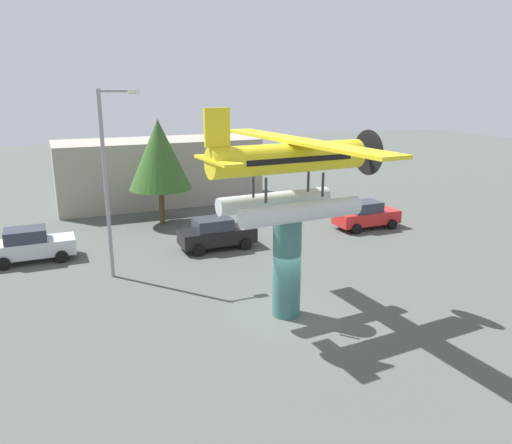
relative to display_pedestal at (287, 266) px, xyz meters
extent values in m
plane|color=#4C514C|center=(0.00, 0.00, -2.04)|extent=(140.00, 140.00, 0.00)
cylinder|color=#386B66|center=(0.00, 0.00, 0.00)|extent=(1.10, 1.10, 4.08)
cylinder|color=silver|center=(0.06, -1.00, 2.39)|extent=(4.83, 0.97, 0.70)
cylinder|color=#333338|center=(1.23, -0.43, 3.19)|extent=(0.11, 0.11, 0.90)
cylinder|color=#333338|center=(-1.17, -0.57, 3.19)|extent=(0.11, 0.11, 0.90)
cylinder|color=silver|center=(-0.06, 1.00, 2.39)|extent=(4.83, 0.97, 0.70)
cylinder|color=#333338|center=(1.17, 0.57, 3.19)|extent=(0.11, 0.11, 0.90)
cylinder|color=#333338|center=(-1.23, 0.43, 3.19)|extent=(0.11, 0.11, 0.90)
cylinder|color=yellow|center=(0.00, 0.00, 4.19)|extent=(6.25, 1.45, 1.10)
cube|color=black|center=(0.20, 0.01, 4.19)|extent=(4.40, 1.38, 0.20)
cone|color=#262628|center=(3.24, 0.18, 4.19)|extent=(0.75, 0.92, 0.88)
cylinder|color=black|center=(3.64, 0.21, 4.19)|extent=(0.14, 1.80, 1.80)
cube|color=yellow|center=(0.40, 0.02, 4.80)|extent=(1.69, 10.45, 0.12)
cube|color=yellow|center=(-2.80, -0.16, 4.29)|extent=(0.86, 2.84, 0.10)
cube|color=yellow|center=(-2.80, -0.16, 5.39)|extent=(0.91, 0.17, 1.30)
cube|color=silver|center=(-9.23, 10.87, -1.32)|extent=(4.20, 1.70, 0.80)
cube|color=#2D333D|center=(-9.48, 10.87, -0.60)|extent=(2.00, 1.56, 0.64)
cylinder|color=black|center=(-7.88, 9.97, -1.72)|extent=(0.64, 0.22, 0.64)
cylinder|color=black|center=(-7.88, 11.77, -1.72)|extent=(0.64, 0.22, 0.64)
cylinder|color=black|center=(-10.58, 9.97, -1.72)|extent=(0.64, 0.22, 0.64)
cylinder|color=black|center=(-10.58, 11.77, -1.72)|extent=(0.64, 0.22, 0.64)
cube|color=black|center=(0.26, 9.02, -1.32)|extent=(4.20, 1.70, 0.80)
cube|color=#2D333D|center=(0.01, 9.02, -0.60)|extent=(2.00, 1.56, 0.64)
cylinder|color=black|center=(1.61, 8.12, -1.72)|extent=(0.64, 0.22, 0.64)
cylinder|color=black|center=(1.61, 9.92, -1.72)|extent=(0.64, 0.22, 0.64)
cylinder|color=black|center=(-1.09, 8.12, -1.72)|extent=(0.64, 0.22, 0.64)
cylinder|color=black|center=(-1.09, 9.92, -1.72)|extent=(0.64, 0.22, 0.64)
cube|color=red|center=(10.40, 9.13, -1.32)|extent=(4.20, 1.70, 0.80)
cube|color=#2D333D|center=(10.15, 9.13, -0.60)|extent=(2.00, 1.56, 0.64)
cylinder|color=black|center=(11.75, 8.23, -1.72)|extent=(0.64, 0.22, 0.64)
cylinder|color=black|center=(11.75, 10.03, -1.72)|extent=(0.64, 0.22, 0.64)
cylinder|color=black|center=(9.05, 8.23, -1.72)|extent=(0.64, 0.22, 0.64)
cylinder|color=black|center=(9.05, 10.03, -1.72)|extent=(0.64, 0.22, 0.64)
cylinder|color=gray|center=(-5.74, 6.94, 2.30)|extent=(0.18, 0.18, 8.68)
cylinder|color=gray|center=(-4.94, 6.94, 6.54)|extent=(1.60, 0.12, 0.12)
cube|color=silver|center=(-4.24, 6.94, 6.49)|extent=(0.50, 0.28, 0.20)
cube|color=#9E9384|center=(-0.07, 22.00, 0.40)|extent=(15.20, 5.93, 4.88)
cylinder|color=brown|center=(-1.37, 15.47, -0.87)|extent=(0.36, 0.36, 2.34)
cone|color=#335B23|center=(-1.37, 15.47, 2.55)|extent=(4.04, 4.04, 4.49)
camera|label=1|loc=(-8.24, -15.95, 6.66)|focal=34.48mm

